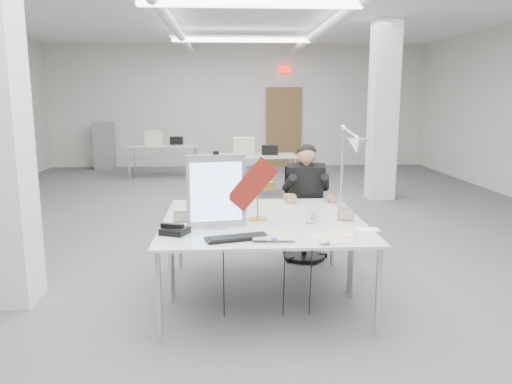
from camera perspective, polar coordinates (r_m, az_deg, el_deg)
room_shell at (r=6.61m, az=-0.27°, el=9.46°), size 10.04×14.04×3.24m
desk_main at (r=4.13m, az=1.17°, el=-4.78°), size 1.80×0.90×0.02m
desk_second at (r=5.00m, az=0.37°, el=-2.00°), size 1.80×0.90×0.02m
bg_desk_a at (r=9.54m, az=-0.18°, el=4.15°), size 1.60×0.80×0.02m
bg_desk_b at (r=11.81m, az=-10.55°, el=5.26°), size 1.60×0.80×0.02m
filing_cabinet at (r=13.55m, az=-16.94°, el=5.07°), size 0.45×0.55×1.20m
office_chair at (r=5.74m, az=5.60°, el=-2.20°), size 0.60×0.60×1.13m
seated_person at (r=5.62m, az=5.74°, el=1.02°), size 0.47×0.57×0.80m
monitor at (r=4.23m, az=-4.55°, el=0.08°), size 0.50×0.14×0.62m
pennant at (r=4.19m, az=-0.44°, el=0.88°), size 0.44×0.08×0.47m
keyboard at (r=3.92m, az=-2.15°, el=-5.27°), size 0.52×0.29×0.02m
laptop at (r=3.84m, az=2.09°, el=-5.61°), size 0.35×0.24×0.03m
mouse at (r=3.82m, az=7.82°, el=-5.71°), size 0.09×0.06×0.03m
bankers_lamp at (r=4.49m, az=0.17°, el=-1.21°), size 0.31×0.22×0.32m
desk_phone at (r=4.12m, az=-9.26°, el=-4.41°), size 0.26×0.25×0.05m
picture_frame_left at (r=4.49m, az=-8.59°, el=-2.81°), size 0.13×0.05×0.10m
picture_frame_right at (r=4.55m, az=10.22°, el=-2.54°), size 0.15×0.10×0.12m
desk_clock at (r=4.42m, az=6.38°, el=-2.94°), size 0.11×0.06×0.10m
paper_stack_a at (r=3.97m, az=8.56°, el=-5.29°), size 0.32×0.37×0.01m
paper_stack_b at (r=4.13m, az=9.99°, el=-4.72°), size 0.22×0.26×0.01m
paper_stack_c at (r=4.29m, az=12.56°, el=-4.21°), size 0.20×0.15×0.01m
beige_monitor at (r=5.04m, az=-3.53°, el=0.09°), size 0.37×0.36×0.32m
architect_lamp at (r=4.83m, az=10.47°, el=2.86°), size 0.50×0.73×0.89m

